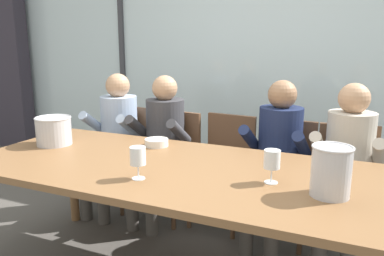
% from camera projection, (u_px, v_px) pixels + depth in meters
% --- Properties ---
extents(ground, '(14.00, 14.00, 0.00)m').
position_uv_depth(ground, '(222.00, 216.00, 3.31)').
color(ground, '#4C4742').
extents(window_glass_panel, '(7.63, 0.03, 2.60)m').
position_uv_depth(window_glass_panel, '(261.00, 58.00, 4.05)').
color(window_glass_panel, silver).
rests_on(window_glass_panel, ground).
extents(window_mullion_left, '(0.06, 0.06, 2.60)m').
position_uv_depth(window_mullion_left, '(123.00, 56.00, 4.71)').
color(window_mullion_left, '#38383D').
rests_on(window_mullion_left, ground).
extents(hillside_vineyard, '(13.63, 2.40, 1.69)m').
position_uv_depth(hillside_vineyard, '(311.00, 72.00, 7.98)').
color(hillside_vineyard, '#386633').
rests_on(hillside_vineyard, ground).
extents(curtain_heavy_drape, '(0.56, 0.20, 2.60)m').
position_uv_depth(curtain_heavy_drape, '(8.00, 54.00, 5.25)').
color(curtain_heavy_drape, '#332D38').
rests_on(curtain_heavy_drape, ground).
extents(dining_table, '(2.43, 1.07, 0.76)m').
position_uv_depth(dining_table, '(168.00, 176.00, 2.27)').
color(dining_table, brown).
rests_on(dining_table, ground).
extents(chair_near_curtain, '(0.48, 0.48, 0.88)m').
position_uv_depth(chair_near_curtain, '(123.00, 147.00, 3.56)').
color(chair_near_curtain, brown).
rests_on(chair_near_curtain, ground).
extents(chair_left_of_center, '(0.49, 0.49, 0.88)m').
position_uv_depth(chair_left_of_center, '(173.00, 155.00, 3.31)').
color(chair_left_of_center, brown).
rests_on(chair_left_of_center, ground).
extents(chair_center, '(0.47, 0.47, 0.88)m').
position_uv_depth(chair_center, '(226.00, 161.00, 3.16)').
color(chair_center, brown).
rests_on(chair_center, ground).
extents(chair_right_of_center, '(0.45, 0.45, 0.88)m').
position_uv_depth(chair_right_of_center, '(285.00, 169.00, 2.94)').
color(chair_right_of_center, brown).
rests_on(chair_right_of_center, ground).
extents(chair_near_window_right, '(0.48, 0.48, 0.88)m').
position_uv_depth(chair_near_window_right, '(346.00, 177.00, 2.77)').
color(chair_near_window_right, brown).
rests_on(chair_near_window_right, ground).
extents(person_pale_blue_shirt, '(0.46, 0.61, 1.20)m').
position_uv_depth(person_pale_blue_shirt, '(115.00, 133.00, 3.36)').
color(person_pale_blue_shirt, '#9EB2D1').
rests_on(person_pale_blue_shirt, ground).
extents(person_charcoal_jacket, '(0.47, 0.61, 1.20)m').
position_uv_depth(person_charcoal_jacket, '(161.00, 138.00, 3.18)').
color(person_charcoal_jacket, '#38383D').
rests_on(person_charcoal_jacket, ground).
extents(person_navy_polo, '(0.49, 0.63, 1.20)m').
position_uv_depth(person_navy_polo, '(276.00, 151.00, 2.80)').
color(person_navy_polo, '#192347').
rests_on(person_navy_polo, ground).
extents(person_beige_jumper, '(0.48, 0.63, 1.20)m').
position_uv_depth(person_beige_jumper, '(347.00, 159.00, 2.61)').
color(person_beige_jumper, '#B7AD9E').
rests_on(person_beige_jumper, ground).
extents(ice_bucket_primary, '(0.19, 0.19, 0.24)m').
position_uv_depth(ice_bucket_primary, '(331.00, 170.00, 1.78)').
color(ice_bucket_primary, '#B7B7BC').
rests_on(ice_bucket_primary, dining_table).
extents(ice_bucket_secondary, '(0.25, 0.25, 0.20)m').
position_uv_depth(ice_bucket_secondary, '(54.00, 130.00, 2.68)').
color(ice_bucket_secondary, '#B7B7BC').
rests_on(ice_bucket_secondary, dining_table).
extents(tasting_bowl, '(0.16, 0.16, 0.05)m').
position_uv_depth(tasting_bowl, '(157.00, 142.00, 2.65)').
color(tasting_bowl, silver).
rests_on(tasting_bowl, dining_table).
extents(wine_glass_by_left_taster, '(0.08, 0.08, 0.17)m').
position_uv_depth(wine_glass_by_left_taster, '(138.00, 156.00, 2.00)').
color(wine_glass_by_left_taster, silver).
rests_on(wine_glass_by_left_taster, dining_table).
extents(wine_glass_near_bucket, '(0.08, 0.08, 0.17)m').
position_uv_depth(wine_glass_near_bucket, '(272.00, 161.00, 1.94)').
color(wine_glass_near_bucket, silver).
rests_on(wine_glass_near_bucket, dining_table).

